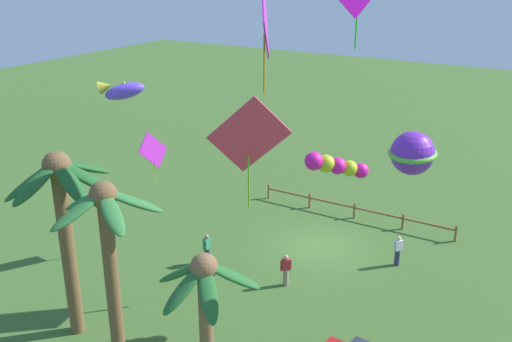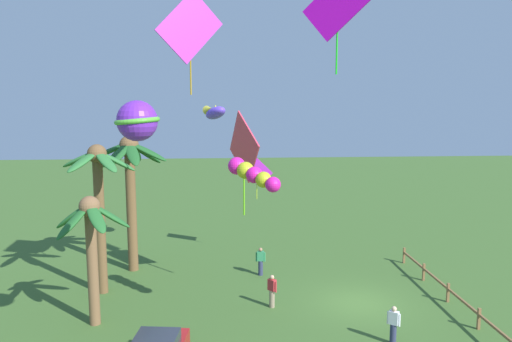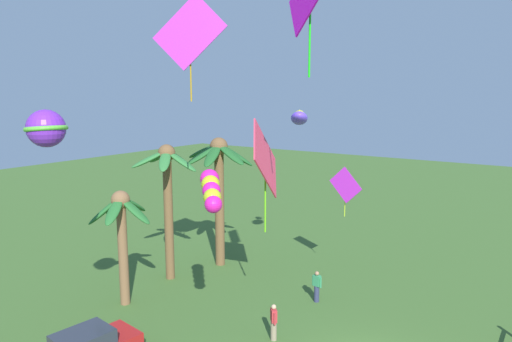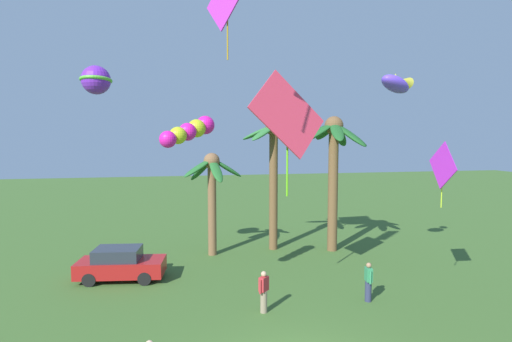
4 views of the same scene
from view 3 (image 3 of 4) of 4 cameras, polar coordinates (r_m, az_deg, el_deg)
palm_tree_0 at (r=25.97m, az=-10.79°, el=-1.45°), size 3.71×3.83×7.62m
palm_tree_1 at (r=27.70m, az=-4.54°, el=0.02°), size 4.28×4.49×7.80m
palm_tree_2 at (r=23.57m, az=-16.16°, el=-6.11°), size 3.50×3.42×5.74m
spectator_0 at (r=24.16m, az=7.44°, el=-13.80°), size 0.28×0.55×1.59m
spectator_2 at (r=20.63m, az=2.18°, el=-17.96°), size 0.43×0.43×1.59m
kite_ball_0 at (r=17.20m, az=-24.29°, el=4.76°), size 1.68×1.68×1.28m
kite_tube_2 at (r=17.21m, az=-5.51°, el=-2.22°), size 2.11×2.03×1.23m
kite_diamond_3 at (r=25.53m, az=10.89°, el=-1.77°), size 0.40×1.95×2.71m
kite_diamond_4 at (r=19.98m, az=-8.10°, el=16.31°), size 1.57×2.76×4.36m
kite_diamond_5 at (r=20.25m, az=1.15°, el=1.26°), size 3.50×1.27×5.07m
kite_fish_6 at (r=25.59m, az=5.31°, el=6.54°), size 2.21×1.69×1.08m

